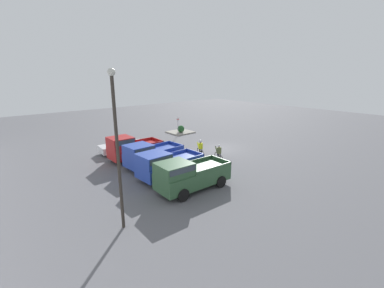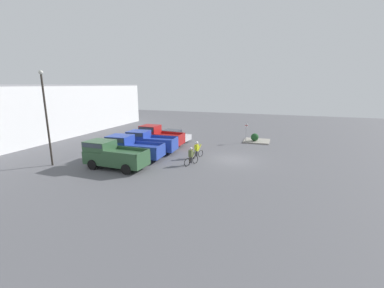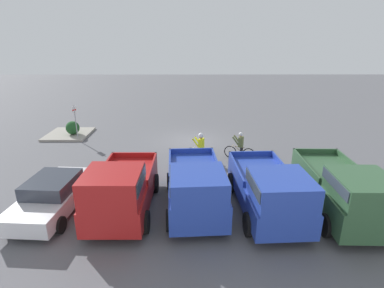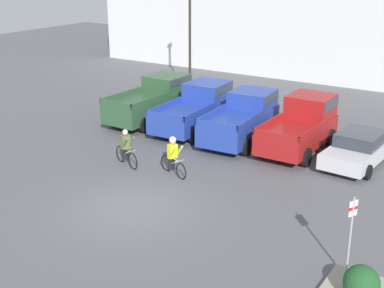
{
  "view_description": "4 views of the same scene",
  "coord_description": "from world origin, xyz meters",
  "px_view_note": "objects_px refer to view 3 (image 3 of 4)",
  "views": [
    {
      "loc": [
        -18.2,
        19.37,
        7.74
      ],
      "look_at": [
        -0.04,
        4.02,
        1.2
      ],
      "focal_mm": 24.0,
      "sensor_mm": 36.0,
      "label": 1
    },
    {
      "loc": [
        -23.02,
        -4.08,
        6.85
      ],
      "look_at": [
        -0.04,
        4.02,
        1.2
      ],
      "focal_mm": 24.0,
      "sensor_mm": 36.0,
      "label": 2
    },
    {
      "loc": [
        0.03,
        19.14,
        6.52
      ],
      "look_at": [
        -0.04,
        4.02,
        1.2
      ],
      "focal_mm": 28.0,
      "sensor_mm": 36.0,
      "label": 3
    },
    {
      "loc": [
        10.95,
        -13.14,
        8.43
      ],
      "look_at": [
        -0.04,
        4.02,
        1.2
      ],
      "focal_mm": 50.0,
      "sensor_mm": 36.0,
      "label": 4
    }
  ],
  "objects_px": {
    "shrub": "(73,128)",
    "pickup_truck_1": "(270,190)",
    "sedan_0": "(54,194)",
    "fire_lane_sign": "(75,120)",
    "pickup_truck_2": "(196,186)",
    "pickup_truck_0": "(343,190)",
    "pickup_truck_3": "(121,189)",
    "cyclist_0": "(201,146)",
    "cyclist_1": "(240,146)"
  },
  "relations": [
    {
      "from": "shrub",
      "to": "pickup_truck_1",
      "type": "bearing_deg",
      "value": 137.9
    },
    {
      "from": "sedan_0",
      "to": "fire_lane_sign",
      "type": "distance_m",
      "value": 9.05
    },
    {
      "from": "pickup_truck_1",
      "to": "sedan_0",
      "type": "distance_m",
      "value": 8.45
    },
    {
      "from": "sedan_0",
      "to": "pickup_truck_2",
      "type": "bearing_deg",
      "value": 178.58
    },
    {
      "from": "pickup_truck_0",
      "to": "sedan_0",
      "type": "relative_size",
      "value": 1.16
    },
    {
      "from": "pickup_truck_3",
      "to": "cyclist_0",
      "type": "distance_m",
      "value": 6.56
    },
    {
      "from": "sedan_0",
      "to": "cyclist_0",
      "type": "relative_size",
      "value": 2.74
    },
    {
      "from": "cyclist_0",
      "to": "cyclist_1",
      "type": "distance_m",
      "value": 2.26
    },
    {
      "from": "pickup_truck_2",
      "to": "pickup_truck_3",
      "type": "xyz_separation_m",
      "value": [
        2.83,
        0.35,
        0.06
      ]
    },
    {
      "from": "pickup_truck_3",
      "to": "fire_lane_sign",
      "type": "xyz_separation_m",
      "value": [
        5.02,
        -9.22,
        0.29
      ]
    },
    {
      "from": "cyclist_0",
      "to": "pickup_truck_1",
      "type": "bearing_deg",
      "value": 112.96
    },
    {
      "from": "pickup_truck_1",
      "to": "fire_lane_sign",
      "type": "bearing_deg",
      "value": -40.96
    },
    {
      "from": "pickup_truck_0",
      "to": "pickup_truck_1",
      "type": "height_order",
      "value": "pickup_truck_0"
    },
    {
      "from": "shrub",
      "to": "sedan_0",
      "type": "bearing_deg",
      "value": 106.5
    },
    {
      "from": "pickup_truck_0",
      "to": "cyclist_0",
      "type": "distance_m",
      "value": 7.77
    },
    {
      "from": "cyclist_1",
      "to": "shrub",
      "type": "xyz_separation_m",
      "value": [
        11.12,
        -4.26,
        -0.17
      ]
    },
    {
      "from": "cyclist_1",
      "to": "shrub",
      "type": "distance_m",
      "value": 11.91
    },
    {
      "from": "pickup_truck_2",
      "to": "cyclist_0",
      "type": "height_order",
      "value": "pickup_truck_2"
    },
    {
      "from": "pickup_truck_1",
      "to": "fire_lane_sign",
      "type": "distance_m",
      "value": 14.1
    },
    {
      "from": "pickup_truck_3",
      "to": "fire_lane_sign",
      "type": "distance_m",
      "value": 10.5
    },
    {
      "from": "cyclist_0",
      "to": "cyclist_1",
      "type": "relative_size",
      "value": 1.0
    },
    {
      "from": "pickup_truck_0",
      "to": "cyclist_0",
      "type": "relative_size",
      "value": 3.18
    },
    {
      "from": "pickup_truck_2",
      "to": "pickup_truck_3",
      "type": "bearing_deg",
      "value": 7.01
    },
    {
      "from": "sedan_0",
      "to": "cyclist_0",
      "type": "distance_m",
      "value": 7.96
    },
    {
      "from": "sedan_0",
      "to": "shrub",
      "type": "relative_size",
      "value": 4.97
    },
    {
      "from": "shrub",
      "to": "fire_lane_sign",
      "type": "bearing_deg",
      "value": 123.98
    },
    {
      "from": "pickup_truck_2",
      "to": "shrub",
      "type": "distance_m",
      "value": 13.02
    },
    {
      "from": "cyclist_0",
      "to": "fire_lane_sign",
      "type": "height_order",
      "value": "fire_lane_sign"
    },
    {
      "from": "pickup_truck_3",
      "to": "cyclist_1",
      "type": "relative_size",
      "value": 2.88
    },
    {
      "from": "pickup_truck_3",
      "to": "cyclist_1",
      "type": "xyz_separation_m",
      "value": [
        -5.45,
        -5.94,
        -0.4
      ]
    },
    {
      "from": "pickup_truck_1",
      "to": "pickup_truck_3",
      "type": "bearing_deg",
      "value": -0.17
    },
    {
      "from": "pickup_truck_1",
      "to": "cyclist_0",
      "type": "distance_m",
      "value": 6.23
    },
    {
      "from": "pickup_truck_3",
      "to": "shrub",
      "type": "bearing_deg",
      "value": -60.9
    },
    {
      "from": "sedan_0",
      "to": "fire_lane_sign",
      "type": "bearing_deg",
      "value": -75.74
    },
    {
      "from": "pickup_truck_1",
      "to": "pickup_truck_3",
      "type": "distance_m",
      "value": 5.63
    },
    {
      "from": "sedan_0",
      "to": "cyclist_1",
      "type": "distance_m",
      "value": 9.89
    },
    {
      "from": "pickup_truck_2",
      "to": "sedan_0",
      "type": "relative_size",
      "value": 1.11
    },
    {
      "from": "pickup_truck_3",
      "to": "cyclist_1",
      "type": "distance_m",
      "value": 8.07
    },
    {
      "from": "pickup_truck_1",
      "to": "shrub",
      "type": "relative_size",
      "value": 5.71
    },
    {
      "from": "pickup_truck_1",
      "to": "fire_lane_sign",
      "type": "relative_size",
      "value": 2.18
    },
    {
      "from": "pickup_truck_0",
      "to": "cyclist_1",
      "type": "distance_m",
      "value": 6.68
    },
    {
      "from": "fire_lane_sign",
      "to": "shrub",
      "type": "height_order",
      "value": "fire_lane_sign"
    },
    {
      "from": "pickup_truck_3",
      "to": "cyclist_0",
      "type": "relative_size",
      "value": 2.89
    },
    {
      "from": "pickup_truck_0",
      "to": "cyclist_0",
      "type": "height_order",
      "value": "pickup_truck_0"
    },
    {
      "from": "pickup_truck_2",
      "to": "cyclist_0",
      "type": "relative_size",
      "value": 3.03
    },
    {
      "from": "pickup_truck_0",
      "to": "pickup_truck_2",
      "type": "height_order",
      "value": "pickup_truck_0"
    },
    {
      "from": "pickup_truck_0",
      "to": "pickup_truck_3",
      "type": "relative_size",
      "value": 1.1
    },
    {
      "from": "pickup_truck_0",
      "to": "cyclist_0",
      "type": "xyz_separation_m",
      "value": [
        5.19,
        -5.77,
        -0.31
      ]
    },
    {
      "from": "sedan_0",
      "to": "cyclist_1",
      "type": "height_order",
      "value": "cyclist_1"
    },
    {
      "from": "pickup_truck_1",
      "to": "fire_lane_sign",
      "type": "height_order",
      "value": "fire_lane_sign"
    }
  ]
}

